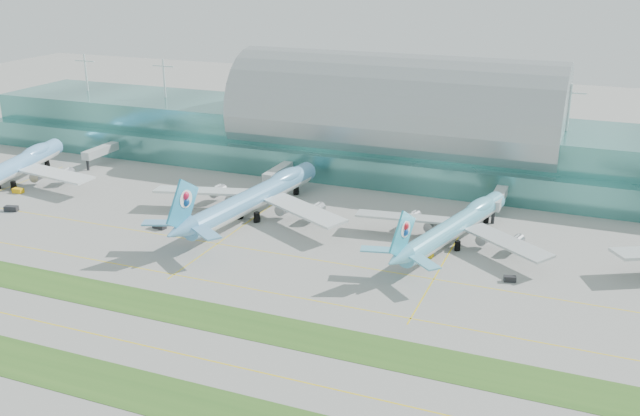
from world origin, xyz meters
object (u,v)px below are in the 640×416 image
at_px(airliner_b, 256,196).
at_px(airliner_c, 456,225).
at_px(terminal, 394,133).
at_px(airliner_a, 10,168).

xyz_separation_m(airliner_b, airliner_c, (61.77, 0.51, -0.88)).
distance_m(terminal, airliner_c, 74.19).
height_order(airliner_a, airliner_b, airliner_b).
bearing_deg(airliner_a, terminal, 17.43).
height_order(terminal, airliner_a, terminal).
distance_m(airliner_a, airliner_b, 93.31).
height_order(airliner_a, airliner_c, airliner_a).
xyz_separation_m(terminal, airliner_b, (-24.97, -64.38, -7.63)).
bearing_deg(airliner_b, airliner_a, -170.08).
bearing_deg(airliner_b, terminal, 75.94).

